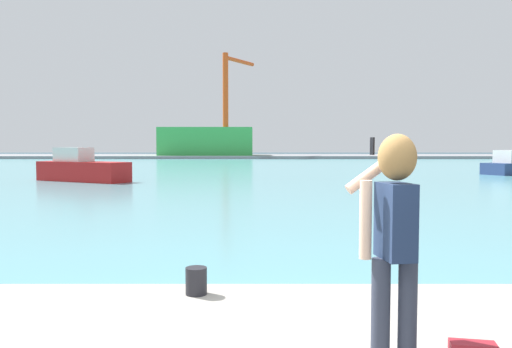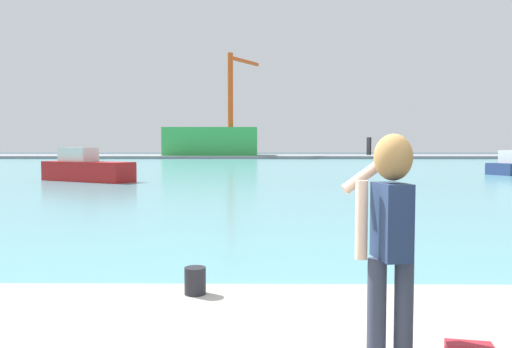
{
  "view_description": "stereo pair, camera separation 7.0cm",
  "coord_description": "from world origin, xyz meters",
  "px_view_note": "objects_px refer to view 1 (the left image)",
  "views": [
    {
      "loc": [
        -0.01,
        -3.93,
        2.34
      ],
      "look_at": [
        -0.05,
        6.54,
        1.74
      ],
      "focal_mm": 35.32,
      "sensor_mm": 36.0,
      "label": 1
    },
    {
      "loc": [
        0.06,
        -3.93,
        2.34
      ],
      "look_at": [
        -0.05,
        6.54,
        1.74
      ],
      "focal_mm": 35.32,
      "sensor_mm": 36.0,
      "label": 2
    }
  ],
  "objects_px": {
    "person_photographer": "(396,226)",
    "boat_moored": "(84,169)",
    "port_crane": "(230,96)",
    "harbor_bollard": "(198,281)",
    "warehouse_left": "(209,142)"
  },
  "relations": [
    {
      "from": "harbor_bollard",
      "to": "warehouse_left",
      "type": "bearing_deg",
      "value": 95.46
    },
    {
      "from": "boat_moored",
      "to": "port_crane",
      "type": "relative_size",
      "value": 0.37
    },
    {
      "from": "port_crane",
      "to": "boat_moored",
      "type": "bearing_deg",
      "value": -96.15
    },
    {
      "from": "harbor_bollard",
      "to": "port_crane",
      "type": "xyz_separation_m",
      "value": [
        -4.29,
        85.38,
        10.42
      ]
    },
    {
      "from": "warehouse_left",
      "to": "port_crane",
      "type": "xyz_separation_m",
      "value": [
        4.22,
        -3.69,
        8.21
      ]
    },
    {
      "from": "person_photographer",
      "to": "warehouse_left",
      "type": "xyz_separation_m",
      "value": [
        -10.19,
        90.9,
        1.29
      ]
    },
    {
      "from": "harbor_bollard",
      "to": "boat_moored",
      "type": "relative_size",
      "value": 0.04
    },
    {
      "from": "boat_moored",
      "to": "warehouse_left",
      "type": "distance_m",
      "value": 62.26
    },
    {
      "from": "port_crane",
      "to": "harbor_bollard",
      "type": "bearing_deg",
      "value": -87.12
    },
    {
      "from": "harbor_bollard",
      "to": "port_crane",
      "type": "height_order",
      "value": "port_crane"
    },
    {
      "from": "warehouse_left",
      "to": "port_crane",
      "type": "relative_size",
      "value": 0.93
    },
    {
      "from": "harbor_bollard",
      "to": "boat_moored",
      "type": "distance_m",
      "value": 28.89
    },
    {
      "from": "person_photographer",
      "to": "boat_moored",
      "type": "xyz_separation_m",
      "value": [
        -12.28,
        28.72,
        -0.92
      ]
    },
    {
      "from": "boat_moored",
      "to": "port_crane",
      "type": "bearing_deg",
      "value": 112.16
    },
    {
      "from": "person_photographer",
      "to": "boat_moored",
      "type": "height_order",
      "value": "person_photographer"
    }
  ]
}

